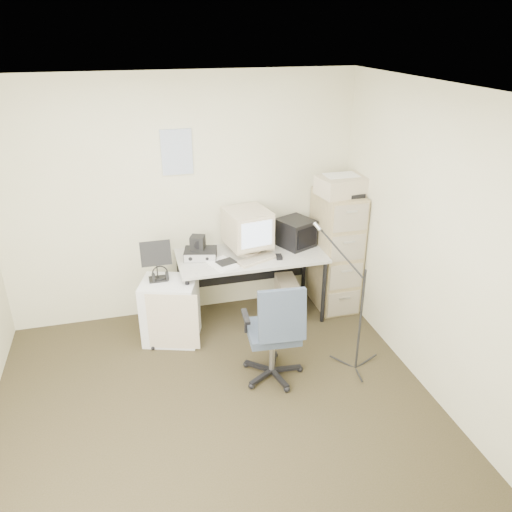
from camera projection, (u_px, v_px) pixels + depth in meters
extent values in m
cube|color=#2F2B16|center=(220.00, 420.00, 4.00)|extent=(3.60, 3.60, 0.01)
cube|color=white|center=(207.00, 94.00, 2.94)|extent=(3.60, 3.60, 0.01)
cube|color=beige|center=(182.00, 201.00, 5.04)|extent=(3.60, 0.02, 2.50)
cube|color=beige|center=(303.00, 496.00, 1.89)|extent=(3.60, 0.02, 2.50)
cube|color=beige|center=(442.00, 253.00, 3.89)|extent=(0.02, 3.60, 2.50)
cube|color=white|center=(177.00, 152.00, 4.82)|extent=(0.30, 0.02, 0.44)
cube|color=tan|center=(335.00, 251.00, 5.39)|extent=(0.40, 0.60, 1.30)
cube|color=beige|center=(342.00, 186.00, 5.02)|extent=(0.53, 0.40, 0.19)
cube|color=beige|center=(251.00, 286.00, 5.26)|extent=(1.50, 0.70, 0.73)
cube|color=beige|center=(247.00, 231.00, 5.07)|extent=(0.48, 0.50, 0.45)
cube|color=black|center=(296.00, 233.00, 5.26)|extent=(0.43, 0.44, 0.29)
cube|color=beige|center=(270.00, 242.00, 5.19)|extent=(0.09, 0.09, 0.16)
cube|color=beige|center=(257.00, 260.00, 4.97)|extent=(0.44, 0.29, 0.02)
cube|color=black|center=(279.00, 257.00, 5.02)|extent=(0.07, 0.11, 0.03)
cube|color=black|center=(201.00, 254.00, 5.01)|extent=(0.37, 0.30, 0.09)
cube|color=black|center=(198.00, 242.00, 4.99)|extent=(0.17, 0.17, 0.14)
cube|color=white|center=(222.00, 264.00, 4.89)|extent=(0.31, 0.35, 0.02)
cube|color=beige|center=(287.00, 298.00, 5.34)|extent=(0.24, 0.46, 0.41)
cube|color=#3C4450|center=(272.00, 330.00, 4.30)|extent=(0.60, 0.60, 0.97)
cube|color=white|center=(171.00, 311.00, 4.89)|extent=(0.62, 0.55, 0.64)
cube|color=black|center=(156.00, 260.00, 4.71)|extent=(0.30, 0.18, 0.42)
torus|color=black|center=(160.00, 276.00, 4.75)|extent=(0.19, 0.19, 0.03)
cylinder|color=black|center=(362.00, 305.00, 4.32)|extent=(0.03, 0.03, 1.32)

